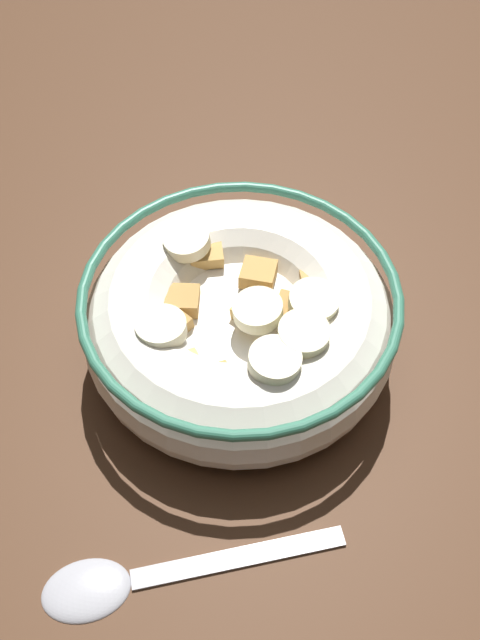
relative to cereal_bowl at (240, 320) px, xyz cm
name	(u,v)px	position (x,y,z in cm)	size (l,w,h in cm)	color
ground_plane	(240,360)	(-0.02, 0.03, -4.02)	(129.79, 129.79, 2.00)	#472B19
cereal_bowl	(240,320)	(0.00, 0.00, 0.00)	(17.53, 17.53, 6.24)	silver
spoon	(127,579)	(0.75, -14.50, -2.68)	(13.14, 10.54, 0.80)	#A5A5AD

